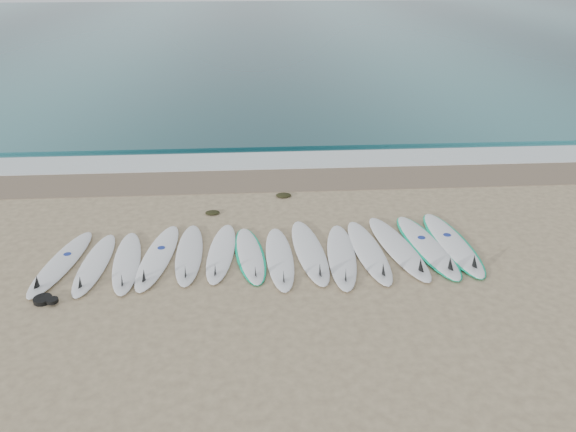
{
  "coord_description": "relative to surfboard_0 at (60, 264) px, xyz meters",
  "views": [
    {
      "loc": [
        -0.19,
        -9.78,
        5.54
      ],
      "look_at": [
        0.53,
        0.97,
        0.4
      ],
      "focal_mm": 35.0,
      "sensor_mm": 36.0,
      "label": 1
    }
  ],
  "objects": [
    {
      "name": "surfboard_7",
      "position": [
        4.24,
        -0.09,
        -0.0
      ],
      "size": [
        0.6,
        2.56,
        0.33
      ],
      "rotation": [
        0.0,
        0.0,
        0.03
      ],
      "color": "white",
      "rests_on": "ground"
    },
    {
      "name": "surfboard_3",
      "position": [
        1.83,
        0.12,
        0.0
      ],
      "size": [
        0.85,
        2.71,
        0.34
      ],
      "rotation": [
        0.0,
        0.0,
        -0.11
      ],
      "color": "white",
      "rests_on": "ground"
    },
    {
      "name": "surfboard_11",
      "position": [
        6.68,
        0.16,
        0.01
      ],
      "size": [
        1.05,
        2.88,
        0.36
      ],
      "rotation": [
        0.0,
        0.0,
        0.17
      ],
      "color": "white",
      "rests_on": "ground"
    },
    {
      "name": "surfboard_9",
      "position": [
        5.46,
        -0.09,
        0.0
      ],
      "size": [
        0.76,
        2.7,
        0.34
      ],
      "rotation": [
        0.0,
        0.0,
        -0.08
      ],
      "color": "white",
      "rests_on": "ground"
    },
    {
      "name": "surfboard_13",
      "position": [
        7.83,
        0.29,
        -0.0
      ],
      "size": [
        0.87,
        2.9,
        0.36
      ],
      "rotation": [
        0.0,
        0.0,
        0.06
      ],
      "color": "white",
      "rests_on": "ground"
    },
    {
      "name": "surfboard_1",
      "position": [
        0.66,
        -0.08,
        -0.0
      ],
      "size": [
        0.59,
        2.45,
        0.31
      ],
      "rotation": [
        0.0,
        0.0,
        -0.03
      ],
      "color": "white",
      "rests_on": "ground"
    },
    {
      "name": "surfboard_6",
      "position": [
        3.66,
        0.12,
        -0.01
      ],
      "size": [
        0.84,
        2.4,
        0.3
      ],
      "rotation": [
        0.0,
        0.0,
        0.12
      ],
      "color": "white",
      "rests_on": "ground"
    },
    {
      "name": "wave_crest",
      "position": [
        3.95,
        7.16,
        -0.01
      ],
      "size": [
        120.0,
        1.0,
        0.1
      ],
      "primitive_type": "cube",
      "color": "#1C5259",
      "rests_on": "ground"
    },
    {
      "name": "seaweed_near",
      "position": [
        2.8,
        2.19,
        -0.02
      ],
      "size": [
        0.33,
        0.26,
        0.07
      ],
      "primitive_type": "ellipsoid",
      "color": "black",
      "rests_on": "ground"
    },
    {
      "name": "seaweed_far",
      "position": [
        4.5,
        3.08,
        -0.02
      ],
      "size": [
        0.38,
        0.3,
        0.07
      ],
      "primitive_type": "ellipsoid",
      "color": "black",
      "rests_on": "ground"
    },
    {
      "name": "leash_coil",
      "position": [
        0.1,
        -1.23,
        -0.01
      ],
      "size": [
        0.46,
        0.36,
        0.11
      ],
      "color": "black",
      "rests_on": "ground"
    },
    {
      "name": "surfboard_12",
      "position": [
        7.28,
        0.22,
        -0.0
      ],
      "size": [
        1.05,
        2.88,
        0.36
      ],
      "rotation": [
        0.0,
        0.0,
        0.13
      ],
      "color": "white",
      "rests_on": "ground"
    },
    {
      "name": "surfboard_8",
      "position": [
        4.86,
        0.13,
        0.0
      ],
      "size": [
        0.82,
        2.77,
        0.35
      ],
      "rotation": [
        0.0,
        0.0,
        0.09
      ],
      "color": "white",
      "rests_on": "ground"
    },
    {
      "name": "surfboard_10",
      "position": [
        6.05,
        0.05,
        0.0
      ],
      "size": [
        0.76,
        2.73,
        0.34
      ],
      "rotation": [
        0.0,
        0.0,
        0.08
      ],
      "color": "white",
      "rests_on": "ground"
    },
    {
      "name": "ocean",
      "position": [
        3.95,
        32.66,
        -0.04
      ],
      "size": [
        120.0,
        55.0,
        0.03
      ],
      "primitive_type": "cube",
      "color": "#1C5259",
      "rests_on": "ground"
    },
    {
      "name": "surfboard_4",
      "position": [
        2.45,
        0.2,
        -0.0
      ],
      "size": [
        0.58,
        2.53,
        0.32
      ],
      "rotation": [
        0.0,
        0.0,
        0.02
      ],
      "color": "silver",
      "rests_on": "ground"
    },
    {
      "name": "surfboard_2",
      "position": [
        1.27,
        -0.04,
        -0.0
      ],
      "size": [
        0.78,
        2.52,
        0.32
      ],
      "rotation": [
        0.0,
        0.0,
        0.11
      ],
      "color": "white",
      "rests_on": "ground"
    },
    {
      "name": "ground",
      "position": [
        3.95,
        0.16,
        -0.06
      ],
      "size": [
        120.0,
        120.0,
        0.0
      ],
      "primitive_type": "plane",
      "color": "tan"
    },
    {
      "name": "wet_sand_band",
      "position": [
        3.95,
        4.26,
        -0.05
      ],
      "size": [
        120.0,
        1.8,
        0.01
      ],
      "primitive_type": "cube",
      "color": "#74604C",
      "rests_on": "ground"
    },
    {
      "name": "surfboard_5",
      "position": [
        3.08,
        0.21,
        -0.0
      ],
      "size": [
        0.71,
        2.51,
        0.32
      ],
      "rotation": [
        0.0,
        0.0,
        -0.08
      ],
      "color": "white",
      "rests_on": "ground"
    },
    {
      "name": "surfboard_0",
      "position": [
        0.0,
        0.0,
        0.0
      ],
      "size": [
        0.92,
        2.65,
        0.33
      ],
      "rotation": [
        0.0,
        0.0,
        -0.15
      ],
      "color": "silver",
      "rests_on": "ground"
    },
    {
      "name": "foam_band",
      "position": [
        3.95,
        5.66,
        -0.04
      ],
      "size": [
        120.0,
        1.4,
        0.04
      ],
      "primitive_type": "cube",
      "color": "silver",
      "rests_on": "ground"
    }
  ]
}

